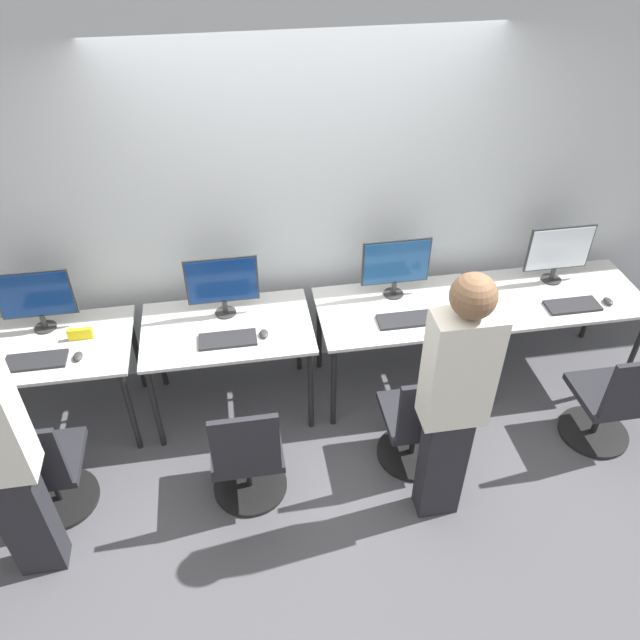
{
  "coord_description": "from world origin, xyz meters",
  "views": [
    {
      "loc": [
        -0.52,
        -2.98,
        3.41
      ],
      "look_at": [
        0.0,
        0.14,
        0.89
      ],
      "focal_mm": 35.0,
      "sensor_mm": 36.0,
      "label": 1
    }
  ],
  "objects_px": {
    "mouse_left": "(264,334)",
    "mouse_right": "(443,316)",
    "monitor_left": "(222,283)",
    "keyboard_far_right": "(573,306)",
    "monitor_right": "(396,265)",
    "keyboard_left": "(228,339)",
    "office_chair_left": "(247,459)",
    "monitor_far_right": "(559,251)",
    "keyboard_far_left": "(36,361)",
    "office_chair_far_right": "(610,405)",
    "monitor_far_left": "(35,298)",
    "office_chair_far_left": "(46,473)",
    "keyboard_right": "(405,320)",
    "person_right": "(454,396)",
    "mouse_far_left": "(78,356)",
    "mouse_far_right": "(608,301)",
    "office_chair_right": "(418,426)"
  },
  "relations": [
    {
      "from": "keyboard_far_right",
      "to": "office_chair_far_right",
      "type": "height_order",
      "value": "office_chair_far_right"
    },
    {
      "from": "monitor_far_left",
      "to": "office_chair_far_left",
      "type": "relative_size",
      "value": 0.56
    },
    {
      "from": "monitor_right",
      "to": "office_chair_far_right",
      "type": "bearing_deg",
      "value": -36.37
    },
    {
      "from": "monitor_far_left",
      "to": "keyboard_right",
      "type": "xyz_separation_m",
      "value": [
        2.42,
        -0.33,
        -0.24
      ]
    },
    {
      "from": "office_chair_right",
      "to": "person_right",
      "type": "bearing_deg",
      "value": -85.49
    },
    {
      "from": "office_chair_far_right",
      "to": "keyboard_far_right",
      "type": "bearing_deg",
      "value": 97.52
    },
    {
      "from": "monitor_far_left",
      "to": "office_chair_left",
      "type": "distance_m",
      "value": 1.74
    },
    {
      "from": "monitor_far_left",
      "to": "mouse_far_right",
      "type": "relative_size",
      "value": 5.42
    },
    {
      "from": "office_chair_far_left",
      "to": "office_chair_left",
      "type": "xyz_separation_m",
      "value": [
        1.21,
        -0.09,
        0.0
      ]
    },
    {
      "from": "office_chair_far_left",
      "to": "office_chair_left",
      "type": "distance_m",
      "value": 1.21
    },
    {
      "from": "mouse_left",
      "to": "keyboard_right",
      "type": "relative_size",
      "value": 0.24
    },
    {
      "from": "monitor_left",
      "to": "monitor_far_right",
      "type": "bearing_deg",
      "value": 0.2
    },
    {
      "from": "monitor_far_right",
      "to": "office_chair_right",
      "type": "bearing_deg",
      "value": -144.3
    },
    {
      "from": "monitor_right",
      "to": "office_chair_left",
      "type": "bearing_deg",
      "value": -139.07
    },
    {
      "from": "monitor_far_right",
      "to": "office_chair_far_right",
      "type": "xyz_separation_m",
      "value": [
        0.08,
        -0.93,
        -0.65
      ]
    },
    {
      "from": "office_chair_right",
      "to": "monitor_far_right",
      "type": "distance_m",
      "value": 1.67
    },
    {
      "from": "office_chair_left",
      "to": "mouse_far_right",
      "type": "xyz_separation_m",
      "value": [
        2.64,
        0.65,
        0.41
      ]
    },
    {
      "from": "mouse_right",
      "to": "monitor_far_right",
      "type": "bearing_deg",
      "value": 18.28
    },
    {
      "from": "office_chair_far_left",
      "to": "monitor_right",
      "type": "height_order",
      "value": "monitor_right"
    },
    {
      "from": "office_chair_far_left",
      "to": "keyboard_far_right",
      "type": "distance_m",
      "value": 3.65
    },
    {
      "from": "keyboard_far_right",
      "to": "office_chair_right",
      "type": "bearing_deg",
      "value": -155.72
    },
    {
      "from": "office_chair_left",
      "to": "keyboard_right",
      "type": "bearing_deg",
      "value": 30.69
    },
    {
      "from": "monitor_left",
      "to": "keyboard_far_right",
      "type": "relative_size",
      "value": 1.28
    },
    {
      "from": "mouse_far_left",
      "to": "keyboard_left",
      "type": "height_order",
      "value": "mouse_far_left"
    },
    {
      "from": "mouse_far_left",
      "to": "mouse_far_right",
      "type": "height_order",
      "value": "same"
    },
    {
      "from": "mouse_far_left",
      "to": "mouse_left",
      "type": "xyz_separation_m",
      "value": [
        1.19,
        0.03,
        0.0
      ]
    },
    {
      "from": "office_chair_far_left",
      "to": "keyboard_far_left",
      "type": "bearing_deg",
      "value": 95.02
    },
    {
      "from": "keyboard_far_right",
      "to": "monitor_far_right",
      "type": "bearing_deg",
      "value": 90.0
    },
    {
      "from": "monitor_far_left",
      "to": "keyboard_far_right",
      "type": "bearing_deg",
      "value": -5.7
    },
    {
      "from": "mouse_far_left",
      "to": "mouse_left",
      "type": "bearing_deg",
      "value": 1.49
    },
    {
      "from": "monitor_left",
      "to": "keyboard_left",
      "type": "distance_m",
      "value": 0.39
    },
    {
      "from": "keyboard_left",
      "to": "mouse_left",
      "type": "distance_m",
      "value": 0.24
    },
    {
      "from": "keyboard_left",
      "to": "office_chair_far_right",
      "type": "xyz_separation_m",
      "value": [
        2.5,
        -0.62,
        -0.41
      ]
    },
    {
      "from": "monitor_far_right",
      "to": "mouse_far_right",
      "type": "bearing_deg",
      "value": -51.4
    },
    {
      "from": "keyboard_far_left",
      "to": "office_chair_far_right",
      "type": "bearing_deg",
      "value": -9.32
    },
    {
      "from": "keyboard_left",
      "to": "person_right",
      "type": "bearing_deg",
      "value": -38.59
    },
    {
      "from": "office_chair_far_left",
      "to": "monitor_left",
      "type": "xyz_separation_m",
      "value": [
        1.16,
        0.89,
        0.65
      ]
    },
    {
      "from": "monitor_left",
      "to": "monitor_far_left",
      "type": "bearing_deg",
      "value": 178.28
    },
    {
      "from": "keyboard_far_left",
      "to": "mouse_right",
      "type": "xyz_separation_m",
      "value": [
        2.69,
        0.01,
        0.01
      ]
    },
    {
      "from": "monitor_right",
      "to": "monitor_left",
      "type": "bearing_deg",
      "value": -178.73
    },
    {
      "from": "monitor_right",
      "to": "monitor_far_right",
      "type": "xyz_separation_m",
      "value": [
        1.21,
        -0.02,
        0.0
      ]
    },
    {
      "from": "mouse_far_left",
      "to": "person_right",
      "type": "bearing_deg",
      "value": -23.59
    },
    {
      "from": "monitor_left",
      "to": "monitor_right",
      "type": "bearing_deg",
      "value": 1.27
    },
    {
      "from": "monitor_left",
      "to": "monitor_far_right",
      "type": "height_order",
      "value": "same"
    },
    {
      "from": "person_right",
      "to": "monitor_far_left",
      "type": "bearing_deg",
      "value": 151.77
    },
    {
      "from": "office_chair_left",
      "to": "monitor_left",
      "type": "bearing_deg",
      "value": 92.94
    },
    {
      "from": "mouse_left",
      "to": "mouse_right",
      "type": "height_order",
      "value": "same"
    },
    {
      "from": "mouse_left",
      "to": "monitor_right",
      "type": "height_order",
      "value": "monitor_right"
    },
    {
      "from": "mouse_far_left",
      "to": "office_chair_right",
      "type": "bearing_deg",
      "value": -15.1
    },
    {
      "from": "office_chair_left",
      "to": "keyboard_far_right",
      "type": "distance_m",
      "value": 2.49
    }
  ]
}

